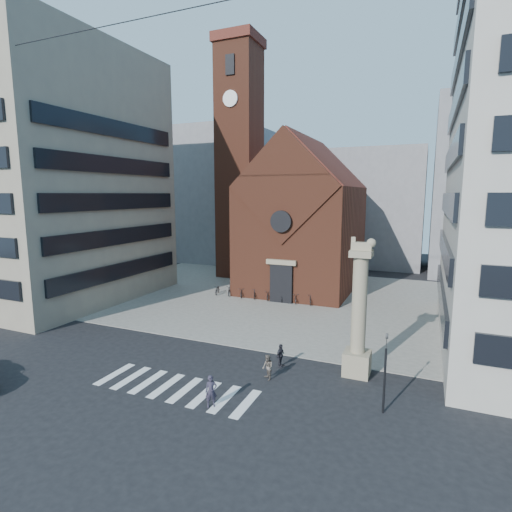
# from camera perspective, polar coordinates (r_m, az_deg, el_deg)

# --- Properties ---
(ground) EXTENTS (120.00, 120.00, 0.00)m
(ground) POSITION_cam_1_polar(r_m,az_deg,el_deg) (27.57, -8.74, -15.29)
(ground) COLOR black
(ground) RESTS_ON ground
(piazza) EXTENTS (46.00, 30.00, 0.05)m
(piazza) POSITION_cam_1_polar(r_m,az_deg,el_deg) (43.90, 4.54, -5.96)
(piazza) COLOR gray
(piazza) RESTS_ON ground
(zebra_crossing) EXTENTS (10.20, 3.20, 0.01)m
(zebra_crossing) POSITION_cam_1_polar(r_m,az_deg,el_deg) (25.04, -11.43, -17.97)
(zebra_crossing) COLOR white
(zebra_crossing) RESTS_ON ground
(church) EXTENTS (12.00, 16.65, 18.00)m
(church) POSITION_cam_1_polar(r_m,az_deg,el_deg) (48.32, 6.96, 4.94)
(church) COLOR brown
(church) RESTS_ON ground
(campanile) EXTENTS (5.50, 5.50, 31.20)m
(campanile) POSITION_cam_1_polar(r_m,az_deg,el_deg) (54.75, -2.36, 13.57)
(campanile) COLOR brown
(campanile) RESTS_ON ground
(building_left) EXTENTS (18.00, 20.00, 26.00)m
(building_left) POSITION_cam_1_polar(r_m,az_deg,el_deg) (48.85, -27.41, 9.96)
(building_left) COLOR gray
(building_left) RESTS_ON ground
(bg_block_left) EXTENTS (16.00, 14.00, 22.00)m
(bg_block_left) POSITION_cam_1_polar(r_m,az_deg,el_deg) (69.81, -5.52, 8.63)
(bg_block_left) COLOR gray
(bg_block_left) RESTS_ON ground
(bg_block_mid) EXTENTS (14.00, 12.00, 18.00)m
(bg_block_mid) POSITION_cam_1_polar(r_m,az_deg,el_deg) (66.70, 16.86, 6.57)
(bg_block_mid) COLOR gray
(bg_block_mid) RESTS_ON ground
(bg_block_right) EXTENTS (16.00, 14.00, 24.00)m
(bg_block_right) POSITION_cam_1_polar(r_m,az_deg,el_deg) (63.81, 31.23, 8.28)
(bg_block_right) COLOR gray
(bg_block_right) RESTS_ON ground
(lion_column) EXTENTS (1.63, 1.60, 8.68)m
(lion_column) POSITION_cam_1_polar(r_m,az_deg,el_deg) (25.70, 14.47, -9.04)
(lion_column) COLOR gray
(lion_column) RESTS_ON ground
(traffic_light) EXTENTS (0.13, 0.16, 4.30)m
(traffic_light) POSITION_cam_1_polar(r_m,az_deg,el_deg) (22.18, 17.95, -15.37)
(traffic_light) COLOR black
(traffic_light) RESTS_ON ground
(pedestrian_0) EXTENTS (0.76, 0.70, 1.73)m
(pedestrian_0) POSITION_cam_1_polar(r_m,az_deg,el_deg) (22.48, -6.43, -18.65)
(pedestrian_0) COLOR #2D2838
(pedestrian_0) RESTS_ON ground
(pedestrian_1) EXTENTS (0.95, 0.96, 1.56)m
(pedestrian_1) POSITION_cam_1_polar(r_m,az_deg,el_deg) (25.22, 1.67, -15.62)
(pedestrian_1) COLOR #62574E
(pedestrian_1) RESTS_ON ground
(pedestrian_2) EXTENTS (0.53, 0.95, 1.53)m
(pedestrian_2) POSITION_cam_1_polar(r_m,az_deg,el_deg) (26.97, 3.51, -13.99)
(pedestrian_2) COLOR #232228
(pedestrian_2) RESTS_ON ground
(scooter_0) EXTENTS (1.25, 2.06, 1.02)m
(scooter_0) POSITION_cam_1_polar(r_m,az_deg,el_deg) (45.40, -5.53, -4.78)
(scooter_0) COLOR black
(scooter_0) RESTS_ON piazza
(scooter_1) EXTENTS (1.09, 1.96, 1.14)m
(scooter_1) POSITION_cam_1_polar(r_m,az_deg,el_deg) (44.68, -3.80, -4.90)
(scooter_1) COLOR black
(scooter_1) RESTS_ON piazza
(scooter_2) EXTENTS (1.25, 2.06, 1.02)m
(scooter_2) POSITION_cam_1_polar(r_m,az_deg,el_deg) (44.03, -2.00, -5.17)
(scooter_2) COLOR black
(scooter_2) RESTS_ON piazza
(scooter_3) EXTENTS (1.09, 1.96, 1.14)m
(scooter_3) POSITION_cam_1_polar(r_m,az_deg,el_deg) (43.40, -0.16, -5.29)
(scooter_3) COLOR black
(scooter_3) RESTS_ON piazza
(scooter_4) EXTENTS (1.25, 2.06, 1.02)m
(scooter_4) POSITION_cam_1_polar(r_m,az_deg,el_deg) (42.85, 1.74, -5.56)
(scooter_4) COLOR black
(scooter_4) RESTS_ON piazza
(scooter_5) EXTENTS (1.09, 1.96, 1.14)m
(scooter_5) POSITION_cam_1_polar(r_m,az_deg,el_deg) (42.32, 3.69, -5.68)
(scooter_5) COLOR black
(scooter_5) RESTS_ON piazza
(scooter_6) EXTENTS (1.25, 2.06, 1.02)m
(scooter_6) POSITION_cam_1_polar(r_m,az_deg,el_deg) (41.86, 5.68, -5.95)
(scooter_6) COLOR black
(scooter_6) RESTS_ON piazza
(scooter_7) EXTENTS (1.09, 1.96, 1.14)m
(scooter_7) POSITION_cam_1_polar(r_m,az_deg,el_deg) (41.43, 7.72, -6.07)
(scooter_7) COLOR black
(scooter_7) RESTS_ON piazza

